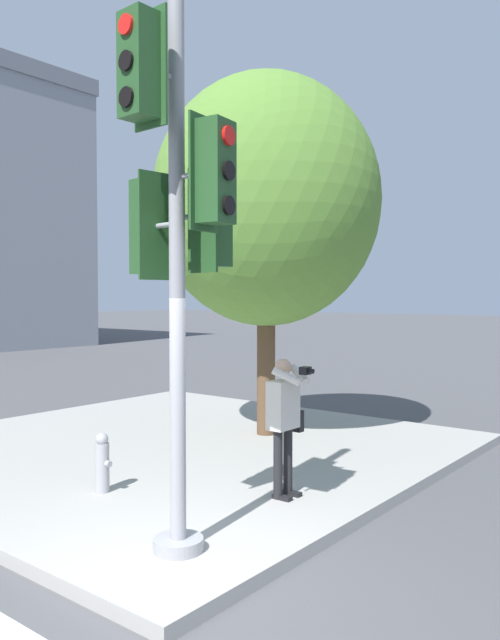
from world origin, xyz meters
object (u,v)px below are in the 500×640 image
traffic_signal_pole (179,216)px  fire_hydrant (102,463)px  street_tree (266,202)px  person_photographer (285,415)px

traffic_signal_pole → fire_hydrant: 3.45m
street_tree → fire_hydrant: bearing=-174.5°
traffic_signal_pole → person_photographer: traffic_signal_pole is taller
person_photographer → street_tree: size_ratio=0.27×
traffic_signal_pole → street_tree: 5.09m
person_photographer → street_tree: street_tree is taller
fire_hydrant → traffic_signal_pole: bearing=-108.3°
person_photographer → street_tree: 4.51m
person_photographer → fire_hydrant: bearing=124.2°
street_tree → person_photographer: bearing=-139.3°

